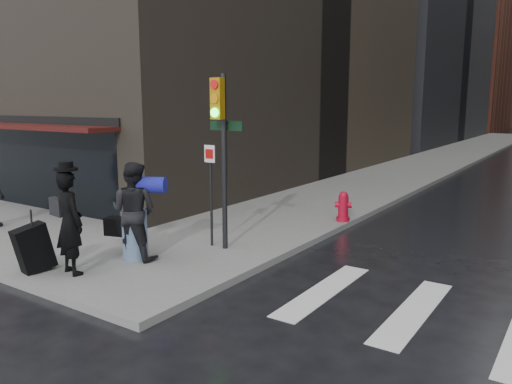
{
  "coord_description": "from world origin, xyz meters",
  "views": [
    {
      "loc": [
        7.21,
        -6.69,
        3.3
      ],
      "look_at": [
        0.94,
        2.62,
        1.3
      ],
      "focal_mm": 35.0,
      "sensor_mm": 36.0,
      "label": 1
    }
  ],
  "objects_px": {
    "man_jeans": "(134,211)",
    "traffic_light": "(220,138)",
    "fire_hydrant": "(343,208)",
    "man_overcoat": "(62,226)"
  },
  "relations": [
    {
      "from": "man_overcoat",
      "to": "man_jeans",
      "type": "bearing_deg",
      "value": -98.43
    },
    {
      "from": "man_jeans",
      "to": "traffic_light",
      "type": "distance_m",
      "value": 2.34
    },
    {
      "from": "man_overcoat",
      "to": "traffic_light",
      "type": "bearing_deg",
      "value": -107.34
    },
    {
      "from": "man_jeans",
      "to": "fire_hydrant",
      "type": "distance_m",
      "value": 5.91
    },
    {
      "from": "traffic_light",
      "to": "fire_hydrant",
      "type": "height_order",
      "value": "traffic_light"
    },
    {
      "from": "man_jeans",
      "to": "traffic_light",
      "type": "height_order",
      "value": "traffic_light"
    },
    {
      "from": "man_overcoat",
      "to": "man_jeans",
      "type": "relative_size",
      "value": 1.07
    },
    {
      "from": "man_overcoat",
      "to": "fire_hydrant",
      "type": "relative_size",
      "value": 2.63
    },
    {
      "from": "man_jeans",
      "to": "fire_hydrant",
      "type": "xyz_separation_m",
      "value": [
        2.15,
        5.46,
        -0.64
      ]
    },
    {
      "from": "man_jeans",
      "to": "traffic_light",
      "type": "xyz_separation_m",
      "value": [
        1.04,
        1.54,
        1.42
      ]
    }
  ]
}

